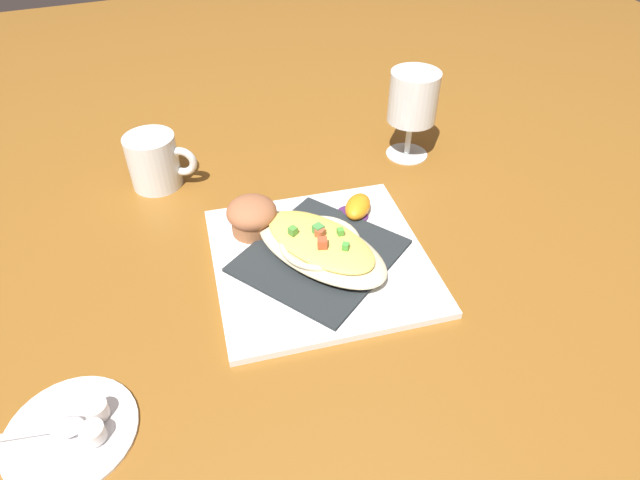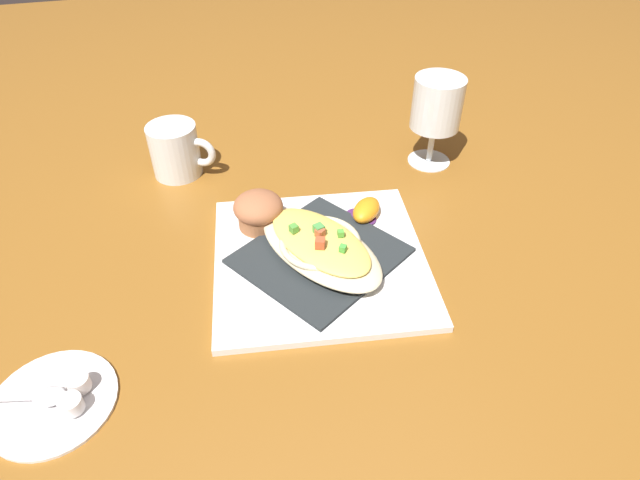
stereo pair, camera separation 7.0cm
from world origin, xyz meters
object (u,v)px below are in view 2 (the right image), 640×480
at_px(creamer_cup_0, 71,404).
at_px(spoon, 44,397).
at_px(gratin_dish, 320,245).
at_px(coffee_mug, 176,153).
at_px(orange_garnish, 365,211).
at_px(stemmed_glass, 437,108).
at_px(creamer_cup_1, 79,383).
at_px(creamer_saucer, 52,401).
at_px(muffin, 258,210).
at_px(square_plate, 320,260).

bearing_deg(creamer_cup_0, spoon, -123.17).
distance_m(gratin_dish, creamer_cup_0, 0.34).
bearing_deg(gratin_dish, coffee_mug, -147.56).
xyz_separation_m(orange_garnish, stemmed_glass, (-0.13, 0.16, 0.08)).
relative_size(creamer_cup_0, creamer_cup_1, 1.00).
bearing_deg(creamer_saucer, muffin, 131.45).
bearing_deg(creamer_cup_1, creamer_cup_0, -11.53).
height_order(coffee_mug, stemmed_glass, stemmed_glass).
xyz_separation_m(coffee_mug, spoon, (0.41, -0.16, -0.03)).
relative_size(stemmed_glass, creamer_saucer, 1.13).
xyz_separation_m(muffin, coffee_mug, (-0.18, -0.10, 0.00)).
relative_size(muffin, creamer_cup_1, 2.92).
distance_m(creamer_cup_0, creamer_cup_1, 0.03).
distance_m(square_plate, spoon, 0.36).
bearing_deg(orange_garnish, stemmed_glass, 130.18).
distance_m(muffin, stemmed_glass, 0.34).
relative_size(muffin, creamer_saucer, 0.53).
bearing_deg(spoon, creamer_saucer, 78.47).
bearing_deg(coffee_mug, gratin_dish, 32.44).
bearing_deg(spoon, orange_garnish, 116.46).
xyz_separation_m(muffin, orange_garnish, (0.02, 0.15, -0.02)).
relative_size(stemmed_glass, creamer_cup_0, 6.24).
bearing_deg(spoon, coffee_mug, 158.80).
height_order(square_plate, gratin_dish, gratin_dish).
relative_size(spoon, creamer_cup_1, 3.95).
distance_m(stemmed_glass, creamer_saucer, 0.67).
distance_m(gratin_dish, spoon, 0.36).
height_order(gratin_dish, creamer_saucer, gratin_dish).
bearing_deg(stemmed_glass, creamer_cup_0, -56.56).
bearing_deg(coffee_mug, creamer_saucer, -20.45).
xyz_separation_m(gratin_dish, creamer_cup_0, (0.16, -0.30, -0.02)).
bearing_deg(gratin_dish, muffin, -142.13).
bearing_deg(creamer_cup_0, square_plate, 117.82).
xyz_separation_m(orange_garnish, spoon, (0.21, -0.42, -0.01)).
bearing_deg(spoon, gratin_dish, 112.91).
height_order(orange_garnish, creamer_saucer, orange_garnish).
height_order(muffin, creamer_saucer, muffin).
distance_m(square_plate, orange_garnish, 0.11).
xyz_separation_m(square_plate, coffee_mug, (-0.27, -0.17, 0.03)).
xyz_separation_m(stemmed_glass, creamer_cup_0, (0.36, -0.55, -0.08)).
xyz_separation_m(square_plate, creamer_saucer, (0.14, -0.33, -0.00)).
relative_size(orange_garnish, spoon, 0.73).
height_order(creamer_saucer, spoon, spoon).
distance_m(coffee_mug, stemmed_glass, 0.43).
bearing_deg(creamer_cup_0, stemmed_glass, 123.44).
height_order(gratin_dish, orange_garnish, gratin_dish).
xyz_separation_m(stemmed_glass, creamer_cup_1, (0.34, -0.54, -0.08)).
bearing_deg(gratin_dish, square_plate, 142.13).
height_order(creamer_cup_0, creamer_cup_1, same).
bearing_deg(orange_garnish, spoon, -63.54).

